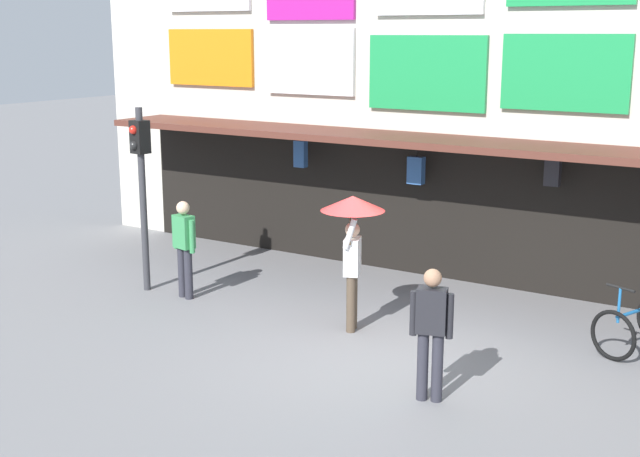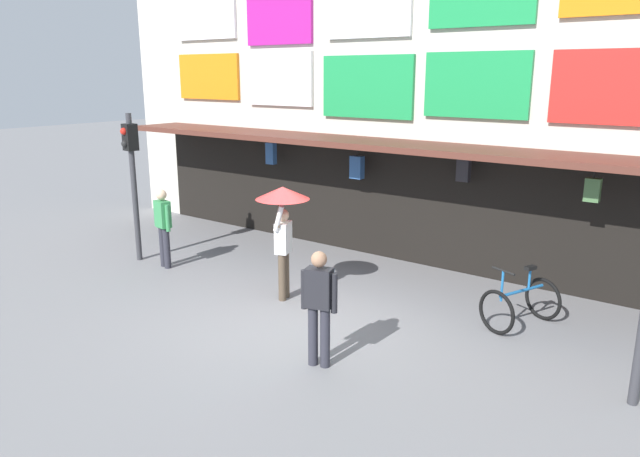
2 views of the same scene
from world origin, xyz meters
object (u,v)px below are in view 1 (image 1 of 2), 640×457
(traffic_light_near, at_px, (141,170))
(pedestrian_in_blue, at_px, (432,324))
(pedestrian_in_green, at_px, (184,244))
(bicycle_parked, at_px, (637,325))
(pedestrian_with_umbrella, at_px, (353,225))

(traffic_light_near, height_order, pedestrian_in_blue, traffic_light_near)
(traffic_light_near, relative_size, pedestrian_in_green, 1.90)
(bicycle_parked, bearing_deg, pedestrian_with_umbrella, -160.59)
(bicycle_parked, bearing_deg, pedestrian_in_green, -168.18)
(pedestrian_with_umbrella, distance_m, pedestrian_in_blue, 2.73)
(bicycle_parked, bearing_deg, pedestrian_in_blue, -120.76)
(pedestrian_with_umbrella, bearing_deg, traffic_light_near, -178.02)
(traffic_light_near, relative_size, pedestrian_with_umbrella, 1.54)
(pedestrian_in_blue, bearing_deg, pedestrian_with_umbrella, 141.28)
(pedestrian_with_umbrella, bearing_deg, bicycle_parked, 19.41)
(pedestrian_in_green, height_order, pedestrian_in_blue, same)
(bicycle_parked, height_order, pedestrian_in_green, pedestrian_in_green)
(traffic_light_near, distance_m, pedestrian_in_blue, 6.44)
(pedestrian_in_green, bearing_deg, traffic_light_near, -178.49)
(bicycle_parked, distance_m, pedestrian_with_umbrella, 4.28)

